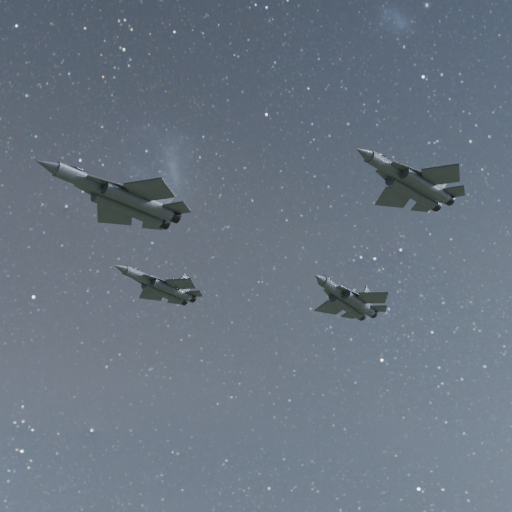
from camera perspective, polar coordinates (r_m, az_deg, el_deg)
jet_lead at (r=76.99m, az=-10.63°, el=4.58°), size 17.37×12.24×4.39m
jet_left at (r=103.76m, az=-7.59°, el=-2.45°), size 15.42×10.57×3.87m
jet_right at (r=80.30m, az=12.32°, el=5.76°), size 15.96×11.26×4.04m
jet_slot at (r=104.00m, az=7.37°, el=-3.50°), size 16.98×11.40×4.29m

